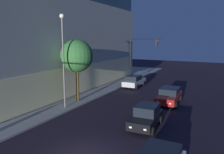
{
  "coord_description": "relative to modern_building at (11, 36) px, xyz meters",
  "views": [
    {
      "loc": [
        -9.78,
        -6.92,
        6.79
      ],
      "look_at": [
        9.23,
        2.79,
        3.12
      ],
      "focal_mm": 36.28,
      "sensor_mm": 36.0,
      "label": 1
    }
  ],
  "objects": [
    {
      "name": "car_black",
      "position": [
        -5.48,
        -21.26,
        -6.31
      ],
      "size": [
        4.12,
        2.13,
        1.68
      ],
      "color": "black",
      "rests_on": "ground"
    },
    {
      "name": "car_silver",
      "position": [
        7.67,
        -15.07,
        -6.3
      ],
      "size": [
        4.62,
        2.12,
        1.66
      ],
      "color": "#B7BABF",
      "rests_on": "ground"
    },
    {
      "name": "modern_building",
      "position": [
        0.0,
        0.0,
        0.0
      ],
      "size": [
        35.62,
        21.99,
        14.47
      ],
      "color": "#4C4C51",
      "rests_on": "ground"
    },
    {
      "name": "sidewalk_tree",
      "position": [
        -2.26,
        -12.5,
        -2.2
      ],
      "size": [
        3.43,
        3.43,
        6.55
      ],
      "color": "#4F401E",
      "rests_on": "sidewalk_corner"
    },
    {
      "name": "traffic_light_far_corner",
      "position": [
        11.09,
        -14.51,
        -2.38
      ],
      "size": [
        0.46,
        4.8,
        6.89
      ],
      "color": "black",
      "rests_on": "sidewalk_corner"
    },
    {
      "name": "car_red",
      "position": [
        1.8,
        -21.34,
        -6.32
      ],
      "size": [
        4.59,
        2.27,
        1.62
      ],
      "color": "maroon",
      "rests_on": "ground"
    },
    {
      "name": "street_lamp_sidewalk",
      "position": [
        -4.65,
        -12.71,
        -1.52
      ],
      "size": [
        0.44,
        0.44,
        8.85
      ],
      "color": "#595959",
      "rests_on": "sidewalk_corner"
    }
  ]
}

